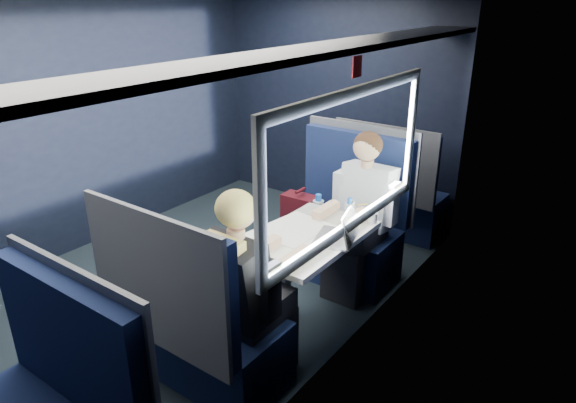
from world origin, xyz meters
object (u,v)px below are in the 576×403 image
Objects in this scene: seat_row_front at (390,195)px; man at (361,207)px; seat_bay_near at (342,226)px; table at (303,244)px; laptop at (342,232)px; seat_bay_far at (196,327)px; woman at (244,282)px; bottle_small at (349,214)px; cup at (373,218)px.

man is at bearing -77.17° from seat_row_front.
seat_bay_near is at bearing 147.02° from man.
table is 2.67× the size of laptop.
laptop is at bearing -75.53° from seat_row_front.
seat_bay_far is 0.43m from woman.
man is 3.52× the size of laptop.
table is at bearing -123.61° from bottle_small.
table is at bearing 95.45° from woman.
bottle_small is at bearing 108.73° from laptop.
seat_bay_near is 5.77× the size of bottle_small.
laptop reaches higher than bottle_small.
seat_bay_far is (0.01, -1.74, -0.01)m from seat_bay_near.
seat_row_front is 14.00× the size of cup.
seat_row_front reaches higher than table.
laptop is at bearing -72.79° from man.
seat_row_front is at bearing 95.70° from woman.
seat_bay_near is at bearing 138.93° from cup.
seat_bay_near and seat_bay_far have the same top height.
cup is at bearing -48.36° from man.
seat_bay_far is 1.29m from bottle_small.
woman is at bearing -96.99° from bottle_small.
seat_row_front is at bearing 103.81° from bottle_small.
seat_bay_near is at bearing 99.44° from woman.
table is at bearing -77.38° from seat_bay_near.
table is 0.76× the size of woman.
woman is 0.80m from laptop.
woman reaches higher than cup.
seat_bay_near is 0.95× the size of woman.
laptop is (0.45, -1.74, 0.40)m from seat_row_front.
seat_bay_far is 3.36× the size of laptop.
seat_bay_near is at bearing 119.62° from laptop.
man is at bearing 90.00° from woman.
man is 15.95× the size of cup.
seat_bay_near reaches higher than seat_row_front.
table is 0.70m from man.
woman is 6.06× the size of bottle_small.
table is 0.31m from laptop.
seat_row_front is (-0.18, 1.80, -0.25)m from table.
table is at bearing -124.07° from cup.
woman is at bearing 33.82° from seat_bay_far.
man is at bearing 106.38° from bottle_small.
seat_bay_near is 1.01m from laptop.
laptop is 4.53× the size of cup.
seat_row_front is (0.00, 2.67, -0.00)m from seat_bay_far.
seat_row_front is 5.32× the size of bottle_small.
woman is at bearing -80.56° from seat_bay_near.
seat_bay_far is 0.95× the size of man.
table is 0.93m from seat_bay_far.
seat_row_front is 3.09× the size of laptop.
table is 4.58× the size of bottle_small.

